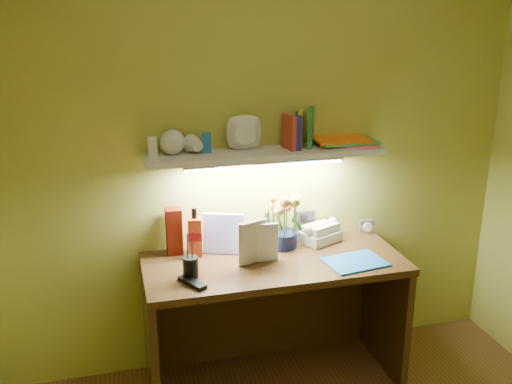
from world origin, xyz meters
TOP-DOWN VIEW (x-y plane):
  - desk at (0.00, 1.20)m, footprint 1.40×0.60m
  - flower_bouquet at (0.09, 1.37)m, footprint 0.25×0.25m
  - telephone at (0.33, 1.39)m, footprint 0.25×0.23m
  - desk_clock at (0.65, 1.45)m, footprint 0.09×0.05m
  - whisky_bottle at (-0.40, 1.38)m, footprint 0.08×0.08m
  - whisky_box at (-0.51, 1.43)m, footprint 0.08×0.08m
  - pen_cup at (-0.47, 1.11)m, footprint 0.10×0.10m
  - art_card at (-0.24, 1.38)m, footprint 0.22×0.12m
  - tv_remote at (-0.47, 1.04)m, footprint 0.13×0.18m
  - blue_folder at (0.41, 1.06)m, footprint 0.34×0.27m
  - desk_book_a at (-0.20, 1.17)m, footprint 0.18×0.07m
  - desk_book_b at (-0.14, 1.21)m, footprint 0.16×0.04m
  - wall_shelf at (0.02, 1.38)m, footprint 1.32×0.33m

SIDE VIEW (x-z plane):
  - desk at x=0.00m, z-range 0.00..0.75m
  - blue_folder at x=0.41m, z-range 0.75..0.76m
  - tv_remote at x=-0.47m, z-range 0.75..0.77m
  - desk_clock at x=0.65m, z-range 0.75..0.83m
  - telephone at x=0.33m, z-range 0.75..0.88m
  - pen_cup at x=-0.47m, z-range 0.75..0.94m
  - desk_book_b at x=-0.14m, z-range 0.75..0.97m
  - art_card at x=-0.24m, z-range 0.75..0.97m
  - desk_book_a at x=-0.20m, z-range 0.75..0.99m
  - whisky_box at x=-0.51m, z-range 0.75..1.01m
  - whisky_bottle at x=-0.40m, z-range 0.75..1.02m
  - flower_bouquet at x=0.09m, z-range 0.75..1.06m
  - wall_shelf at x=0.02m, z-range 1.21..1.46m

